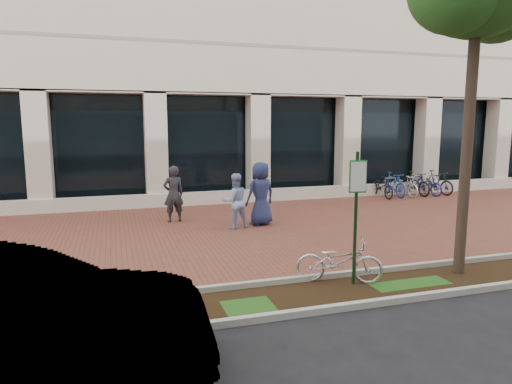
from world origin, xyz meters
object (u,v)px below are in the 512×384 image
object	(u,v)px
parking_sign	(356,202)
sedan_near_curb	(1,325)
bike_rack_cluster	(409,184)
pedestrian_left	(173,194)
pedestrian_right	(261,194)
locked_bicycle	(339,261)
bollard	(468,192)
pedestrian_mid	(235,201)

from	to	relation	value
parking_sign	sedan_near_curb	size ratio (longest dim) A/B	0.53
parking_sign	bike_rack_cluster	xyz separation A→B (m)	(7.68, 8.93, -1.15)
pedestrian_left	pedestrian_right	xyz separation A→B (m)	(2.49, -1.21, 0.08)
locked_bicycle	bollard	distance (m)	10.79
locked_bicycle	bollard	size ratio (longest dim) A/B	1.81
locked_bicycle	bike_rack_cluster	world-z (taller)	bike_rack_cluster
parking_sign	sedan_near_curb	distance (m)	6.06
locked_bicycle	pedestrian_left	bearing A→B (deg)	44.71
pedestrian_left	bike_rack_cluster	size ratio (longest dim) A/B	0.51
pedestrian_right	locked_bicycle	bearing A→B (deg)	72.42
locked_bicycle	bollard	xyz separation A→B (m)	(8.77, 6.27, 0.03)
parking_sign	bike_rack_cluster	size ratio (longest dim) A/B	0.74
pedestrian_left	pedestrian_right	size ratio (longest dim) A/B	0.92
pedestrian_right	bike_rack_cluster	xyz separation A→B (m)	(7.80, 3.42, -0.48)
pedestrian_mid	bollard	distance (m)	9.61
parking_sign	pedestrian_right	xyz separation A→B (m)	(-0.12, 5.51, -0.66)
pedestrian_left	bike_rack_cluster	distance (m)	10.53
pedestrian_right	bollard	bearing A→B (deg)	169.87
pedestrian_right	bollard	distance (m)	8.73
locked_bicycle	sedan_near_curb	bearing A→B (deg)	135.51
parking_sign	locked_bicycle	bearing A→B (deg)	149.39
locked_bicycle	pedestrian_left	distance (m)	6.96
bollard	parking_sign	bearing A→B (deg)	-142.89
pedestrian_mid	pedestrian_right	size ratio (longest dim) A/B	0.85
bollard	pedestrian_mid	bearing A→B (deg)	-172.99
locked_bicycle	pedestrian_mid	distance (m)	5.17
bike_rack_cluster	sedan_near_curb	size ratio (longest dim) A/B	0.72
locked_bicycle	pedestrian_right	world-z (taller)	pedestrian_right
sedan_near_curb	parking_sign	bearing A→B (deg)	-67.74
locked_bicycle	bike_rack_cluster	distance (m)	11.79
bollard	sedan_near_curb	distance (m)	16.52
pedestrian_left	bollard	size ratio (longest dim) A/B	1.93
pedestrian_mid	bike_rack_cluster	distance (m)	9.41
locked_bicycle	pedestrian_mid	world-z (taller)	pedestrian_mid
bike_rack_cluster	parking_sign	bearing A→B (deg)	-135.42
locked_bicycle	parking_sign	bearing A→B (deg)	-105.48
bike_rack_cluster	pedestrian_left	bearing A→B (deg)	-172.59
parking_sign	bollard	xyz separation A→B (m)	(8.55, 6.47, -1.16)
pedestrian_left	pedestrian_mid	world-z (taller)	pedestrian_left
pedestrian_right	pedestrian_mid	bearing A→B (deg)	-2.15
pedestrian_mid	sedan_near_curb	xyz separation A→B (m)	(-4.71, -7.18, -0.02)
sedan_near_curb	pedestrian_right	bearing A→B (deg)	-33.08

